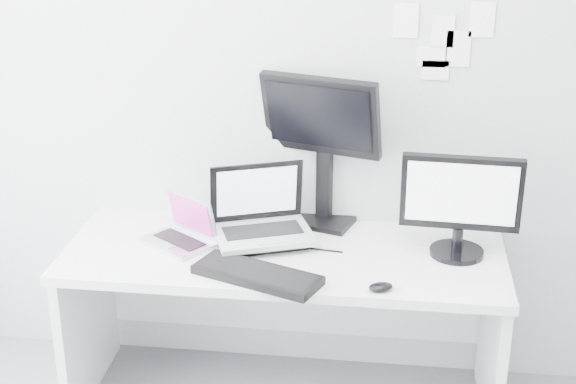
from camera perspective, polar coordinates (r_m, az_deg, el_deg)
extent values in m
plane|color=#B5B7BA|center=(3.59, 0.43, 7.39)|extent=(3.60, 0.00, 3.60)
cube|color=silver|center=(3.65, -0.27, -9.15)|extent=(1.80, 0.70, 0.73)
cube|color=#B9B9BE|center=(3.52, -7.50, -1.96)|extent=(0.36, 0.34, 0.21)
cube|color=black|center=(3.73, -3.78, -0.73)|extent=(0.11, 0.11, 0.18)
cube|color=#A7AAAE|center=(3.47, -1.68, -1.07)|extent=(0.48, 0.43, 0.33)
cube|color=black|center=(3.61, 2.31, 2.90)|extent=(0.54, 0.33, 0.69)
cube|color=black|center=(3.43, 11.49, -0.86)|extent=(0.49, 0.24, 0.44)
cube|color=black|center=(3.26, -2.08, -5.58)|extent=(0.53, 0.35, 0.03)
ellipsoid|color=black|center=(3.19, 6.24, -6.36)|extent=(0.11, 0.09, 0.03)
cube|color=white|center=(3.51, 7.90, 11.35)|extent=(0.10, 0.00, 0.14)
cube|color=white|center=(3.52, 10.35, 10.57)|extent=(0.09, 0.00, 0.13)
cube|color=white|center=(3.52, 12.89, 11.22)|extent=(0.10, 0.00, 0.14)
cube|color=white|center=(3.55, 9.85, 8.06)|extent=(0.11, 0.00, 0.08)
cube|color=white|center=(3.54, 9.62, 8.93)|extent=(0.12, 0.00, 0.09)
cube|color=white|center=(3.54, 11.35, 9.40)|extent=(0.10, 0.00, 0.15)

